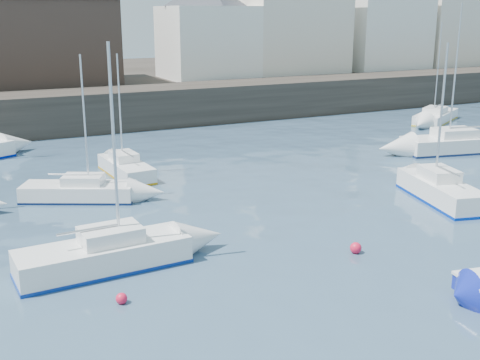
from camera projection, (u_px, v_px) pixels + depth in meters
name	position (u px, v px, depth m)	size (l,w,h in m)	color
water	(427.00, 334.00, 16.87)	(220.00, 220.00, 0.00)	#2D4760
quay_wall	(111.00, 109.00, 46.78)	(90.00, 5.00, 3.00)	#28231E
land_strip	(67.00, 86.00, 62.39)	(90.00, 32.00, 2.80)	#28231E
bldg_east_a	(289.00, 12.00, 59.31)	(13.36, 13.36, 11.80)	beige
bldg_east_b	(381.00, 21.00, 63.77)	(11.88, 11.88, 9.95)	white
bldg_east_c	(445.00, 16.00, 67.43)	(11.14, 11.14, 10.95)	beige
bldg_east_d	(207.00, 28.00, 55.47)	(11.14, 11.14, 8.95)	white
warehouse	(11.00, 39.00, 49.80)	(16.40, 10.40, 7.60)	#3D2D26
sailboat_a	(105.00, 255.00, 21.02)	(6.12, 2.28, 7.82)	white
sailboat_b	(79.00, 191.00, 28.87)	(5.57, 3.93, 6.91)	white
sailboat_c	(440.00, 190.00, 28.70)	(3.09, 5.89, 7.41)	white
sailboat_d	(458.00, 143.00, 38.87)	(7.62, 3.78, 9.31)	white
sailboat_f	(126.00, 167.00, 33.20)	(1.99, 5.20, 6.62)	white
sailboat_g	(436.00, 116.00, 49.66)	(6.49, 5.00, 8.03)	white
buoy_near	(122.00, 303.00, 18.68)	(0.36, 0.36, 0.36)	#EC193E
buoy_mid	(355.00, 253.00, 22.60)	(0.44, 0.44, 0.44)	#EC193E
buoy_far	(79.00, 194.00, 30.02)	(0.38, 0.38, 0.38)	#EC193E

